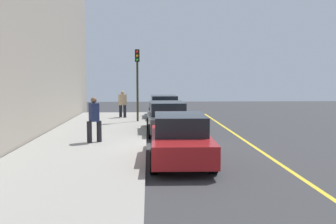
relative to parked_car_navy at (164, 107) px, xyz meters
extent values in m
plane|color=#333335|center=(10.85, -0.09, -0.76)|extent=(56.00, 56.00, 0.00)
cube|color=gray|center=(10.85, -3.39, -0.68)|extent=(28.00, 4.60, 0.15)
cube|color=gold|center=(10.85, 3.11, -0.75)|extent=(28.00, 0.14, 0.01)
cylinder|color=black|center=(1.46, 0.87, -0.44)|extent=(0.64, 0.23, 0.64)
cylinder|color=black|center=(1.50, -0.81, -0.44)|extent=(0.64, 0.23, 0.64)
cylinder|color=black|center=(-1.37, 0.81, -0.44)|extent=(0.64, 0.23, 0.64)
cylinder|color=black|center=(-1.33, -0.87, -0.44)|extent=(0.64, 0.23, 0.64)
cube|color=navy|center=(0.07, 0.00, -0.17)|extent=(4.61, 1.91, 0.64)
cube|color=black|center=(-0.16, 0.00, 0.45)|extent=(2.41, 1.65, 0.60)
cylinder|color=black|center=(7.83, 0.78, -0.44)|extent=(0.65, 0.24, 0.64)
cylinder|color=black|center=(7.88, -0.89, -0.44)|extent=(0.65, 0.24, 0.64)
cylinder|color=black|center=(5.04, 0.69, -0.44)|extent=(0.65, 0.24, 0.64)
cylinder|color=black|center=(5.09, -0.99, -0.44)|extent=(0.65, 0.24, 0.64)
cube|color=#383A3D|center=(6.46, -0.10, -0.17)|extent=(4.56, 1.95, 0.64)
cube|color=black|center=(6.23, -0.11, 0.45)|extent=(2.39, 1.68, 0.60)
cylinder|color=black|center=(14.14, 0.82, -0.44)|extent=(0.64, 0.23, 0.64)
cylinder|color=black|center=(14.11, -0.86, -0.44)|extent=(0.64, 0.23, 0.64)
cylinder|color=black|center=(11.27, 0.87, -0.44)|extent=(0.64, 0.23, 0.64)
cylinder|color=black|center=(11.24, -0.81, -0.44)|extent=(0.64, 0.23, 0.64)
cube|color=maroon|center=(12.69, 0.00, -0.17)|extent=(4.66, 1.88, 0.64)
cube|color=black|center=(12.46, 0.01, 0.45)|extent=(2.43, 1.64, 0.60)
cylinder|color=black|center=(9.67, -3.31, -0.19)|extent=(0.20, 0.20, 0.84)
cylinder|color=black|center=(9.52, -2.96, -0.19)|extent=(0.20, 0.20, 0.84)
cube|color=#1E284C|center=(9.60, -3.14, 0.58)|extent=(0.56, 0.47, 0.71)
sphere|color=brown|center=(9.60, -3.14, 1.05)|extent=(0.23, 0.23, 0.23)
cylinder|color=black|center=(0.19, -2.77, -0.21)|extent=(0.18, 0.18, 0.79)
cylinder|color=black|center=(0.43, -2.49, -0.21)|extent=(0.18, 0.18, 0.79)
cube|color=tan|center=(0.31, -2.63, 0.51)|extent=(0.53, 0.51, 0.67)
sphere|color=tan|center=(0.31, -2.63, 0.96)|extent=(0.22, 0.22, 0.22)
cylinder|color=#2D2D19|center=(2.46, -1.63, 1.10)|extent=(0.12, 0.12, 3.42)
cube|color=black|center=(2.46, -1.63, 3.16)|extent=(0.26, 0.26, 0.70)
sphere|color=red|center=(2.61, -1.63, 3.37)|extent=(0.14, 0.14, 0.14)
sphere|color=orange|center=(2.61, -1.63, 3.15)|extent=(0.14, 0.14, 0.14)
sphere|color=green|center=(2.61, -1.63, 2.93)|extent=(0.14, 0.14, 0.14)
camera|label=1|loc=(24.81, -1.00, 1.98)|focal=41.42mm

